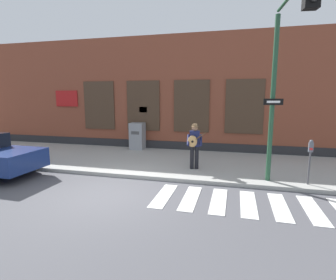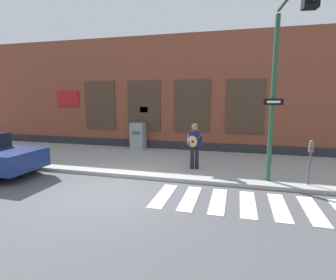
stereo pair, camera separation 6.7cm
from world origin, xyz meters
TOP-DOWN VIEW (x-y plane):
  - ground_plane at (0.00, 0.00)m, footprint 160.00×160.00m
  - sidewalk at (0.00, 4.06)m, footprint 28.00×4.94m
  - building_backdrop at (-0.00, 8.53)m, footprint 28.00×4.06m
  - crosswalk at (3.94, 0.29)m, footprint 5.20×1.90m
  - busker at (2.02, 2.95)m, footprint 0.75×0.59m
  - traffic_light at (4.74, 1.07)m, footprint 0.73×3.08m
  - parking_meter at (5.82, 2.07)m, footprint 0.13×0.11m
  - utility_box at (-1.50, 6.09)m, footprint 0.72×0.66m

SIDE VIEW (x-z plane):
  - ground_plane at x=0.00m, z-range 0.00..0.00m
  - crosswalk at x=3.94m, z-range 0.00..0.01m
  - sidewalk at x=0.00m, z-range 0.00..0.13m
  - utility_box at x=-1.50m, z-range 0.13..1.53m
  - parking_meter at x=5.82m, z-range 0.36..1.79m
  - busker at x=2.02m, z-range 0.25..2.00m
  - building_backdrop at x=0.00m, z-range 0.00..6.00m
  - traffic_light at x=4.74m, z-range 1.15..6.57m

